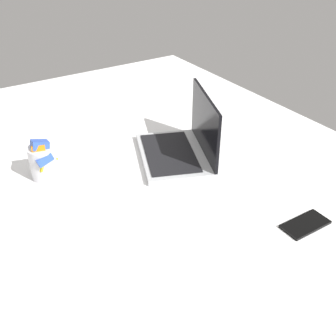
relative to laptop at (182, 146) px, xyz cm
name	(u,v)px	position (x,y,z in cm)	size (l,w,h in cm)	color
bed_mattress	(148,167)	(-12.82, -6.80, -13.41)	(180.00, 140.00, 18.00)	white
laptop	(182,146)	(0.00, 0.00, 0.00)	(39.19, 33.64, 23.00)	#B7BABC
snack_cup	(43,161)	(-13.60, -45.43, 1.83)	(9.79, 9.56, 14.18)	silver
cell_phone	(305,224)	(50.06, 8.07, -4.01)	(6.80, 14.00, 0.80)	black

